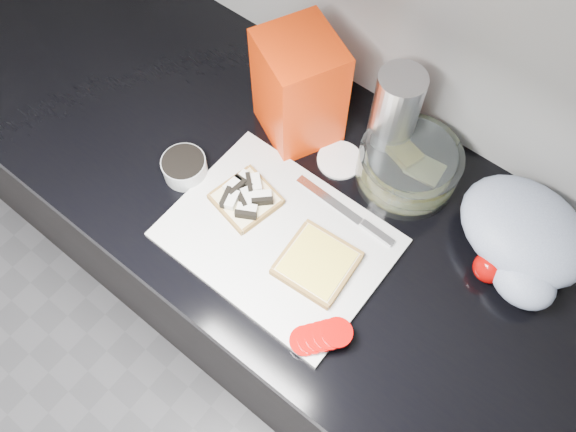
% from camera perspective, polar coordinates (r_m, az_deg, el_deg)
% --- Properties ---
extents(base_cabinet, '(3.50, 0.60, 0.86)m').
position_cam_1_polar(base_cabinet, '(1.50, 5.24, -9.75)').
color(base_cabinet, black).
rests_on(base_cabinet, ground).
extents(countertop, '(3.50, 0.64, 0.04)m').
position_cam_1_polar(countertop, '(1.09, 7.16, -2.31)').
color(countertop, black).
rests_on(countertop, base_cabinet).
extents(cutting_board, '(0.40, 0.30, 0.01)m').
position_cam_1_polar(cutting_board, '(1.05, -1.02, -2.26)').
color(cutting_board, silver).
rests_on(cutting_board, countertop).
extents(bread_left, '(0.13, 0.13, 0.03)m').
position_cam_1_polar(bread_left, '(1.07, -4.28, 1.87)').
color(bread_left, beige).
rests_on(bread_left, cutting_board).
extents(bread_right, '(0.14, 0.14, 0.02)m').
position_cam_1_polar(bread_right, '(1.01, 2.97, -4.82)').
color(bread_right, beige).
rests_on(bread_right, cutting_board).
extents(tomato_slices, '(0.11, 0.11, 0.02)m').
position_cam_1_polar(tomato_slices, '(0.97, 3.36, -12.14)').
color(tomato_slices, '#B30604').
rests_on(tomato_slices, cutting_board).
extents(knife, '(0.23, 0.02, 0.01)m').
position_cam_1_polar(knife, '(1.07, 6.96, -0.26)').
color(knife, '#B4B4B8').
rests_on(knife, cutting_board).
extents(seed_tub, '(0.09, 0.09, 0.04)m').
position_cam_1_polar(seed_tub, '(1.12, -10.47, 4.95)').
color(seed_tub, '#ADB2B3').
rests_on(seed_tub, countertop).
extents(tub_lid, '(0.11, 0.11, 0.01)m').
position_cam_1_polar(tub_lid, '(1.14, 5.29, 5.69)').
color(tub_lid, white).
rests_on(tub_lid, countertop).
extents(glass_bowl, '(0.20, 0.20, 0.08)m').
position_cam_1_polar(glass_bowl, '(1.11, 12.09, 4.97)').
color(glass_bowl, silver).
rests_on(glass_bowl, countertop).
extents(bread_bag, '(0.19, 0.19, 0.23)m').
position_cam_1_polar(bread_bag, '(1.10, 1.13, 12.75)').
color(bread_bag, red).
rests_on(bread_bag, countertop).
extents(steel_canister, '(0.09, 0.09, 0.21)m').
position_cam_1_polar(steel_canister, '(1.09, 10.67, 9.90)').
color(steel_canister, '#BCBCC1').
rests_on(steel_canister, countertop).
extents(grocery_bag, '(0.28, 0.26, 0.11)m').
position_cam_1_polar(grocery_bag, '(1.09, 22.85, -1.98)').
color(grocery_bag, silver).
rests_on(grocery_bag, countertop).
extents(whole_tomatoes, '(0.06, 0.06, 0.06)m').
position_cam_1_polar(whole_tomatoes, '(1.06, 19.78, -4.93)').
color(whole_tomatoes, '#B30604').
rests_on(whole_tomatoes, countertop).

